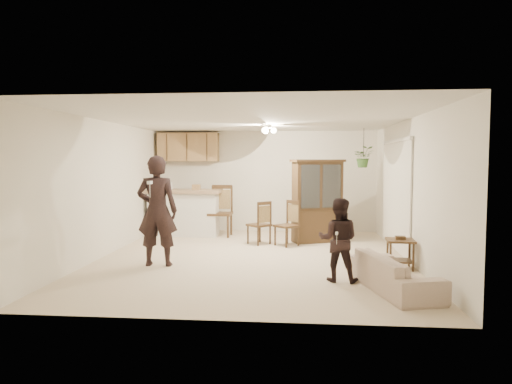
# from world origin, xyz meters

# --- Properties ---
(floor) EXTENTS (6.50, 6.50, 0.00)m
(floor) POSITION_xyz_m (0.00, 0.00, 0.00)
(floor) COLOR beige
(floor) RESTS_ON ground
(ceiling) EXTENTS (5.50, 6.50, 0.02)m
(ceiling) POSITION_xyz_m (0.00, 0.00, 2.50)
(ceiling) COLOR silver
(ceiling) RESTS_ON wall_back
(wall_back) EXTENTS (5.50, 0.02, 2.50)m
(wall_back) POSITION_xyz_m (0.00, 3.25, 1.25)
(wall_back) COLOR silver
(wall_back) RESTS_ON ground
(wall_front) EXTENTS (5.50, 0.02, 2.50)m
(wall_front) POSITION_xyz_m (0.00, -3.25, 1.25)
(wall_front) COLOR silver
(wall_front) RESTS_ON ground
(wall_left) EXTENTS (0.02, 6.50, 2.50)m
(wall_left) POSITION_xyz_m (-2.75, 0.00, 1.25)
(wall_left) COLOR silver
(wall_left) RESTS_ON ground
(wall_right) EXTENTS (0.02, 6.50, 2.50)m
(wall_right) POSITION_xyz_m (2.75, 0.00, 1.25)
(wall_right) COLOR silver
(wall_right) RESTS_ON ground
(breakfast_bar) EXTENTS (1.60, 0.55, 1.00)m
(breakfast_bar) POSITION_xyz_m (-1.85, 2.35, 0.50)
(breakfast_bar) COLOR silver
(breakfast_bar) RESTS_ON floor
(bar_top) EXTENTS (1.75, 0.70, 0.08)m
(bar_top) POSITION_xyz_m (-1.85, 2.35, 1.05)
(bar_top) COLOR tan
(bar_top) RESTS_ON breakfast_bar
(upper_cabinets) EXTENTS (1.50, 0.34, 0.70)m
(upper_cabinets) POSITION_xyz_m (-1.90, 3.07, 2.10)
(upper_cabinets) COLOR olive
(upper_cabinets) RESTS_ON wall_back
(vertical_blinds) EXTENTS (0.06, 2.30, 2.10)m
(vertical_blinds) POSITION_xyz_m (2.71, 0.90, 1.10)
(vertical_blinds) COLOR silver
(vertical_blinds) RESTS_ON wall_right
(ceiling_fixture) EXTENTS (0.36, 0.36, 0.20)m
(ceiling_fixture) POSITION_xyz_m (0.20, 1.20, 2.40)
(ceiling_fixture) COLOR beige
(ceiling_fixture) RESTS_ON ceiling
(hanging_plant) EXTENTS (0.43, 0.37, 0.48)m
(hanging_plant) POSITION_xyz_m (2.30, 2.40, 1.85)
(hanging_plant) COLOR #305421
(hanging_plant) RESTS_ON ceiling
(plant_cord) EXTENTS (0.01, 0.01, 0.65)m
(plant_cord) POSITION_xyz_m (2.30, 2.40, 2.17)
(plant_cord) COLOR black
(plant_cord) RESTS_ON ceiling
(sofa) EXTENTS (1.18, 2.00, 0.73)m
(sofa) POSITION_xyz_m (2.13, -1.87, 0.37)
(sofa) COLOR beige
(sofa) RESTS_ON floor
(adult) EXTENTS (0.68, 0.47, 1.80)m
(adult) POSITION_xyz_m (-1.54, -0.71, 0.90)
(adult) COLOR black
(adult) RESTS_ON floor
(child) EXTENTS (0.73, 0.62, 1.35)m
(child) POSITION_xyz_m (1.40, -1.45, 0.68)
(child) COLOR black
(child) RESTS_ON floor
(china_hutch) EXTENTS (1.22, 0.82, 1.79)m
(china_hutch) POSITION_xyz_m (1.24, 1.79, 0.88)
(china_hutch) COLOR #311F12
(china_hutch) RESTS_ON floor
(side_table) EXTENTS (0.47, 0.47, 0.54)m
(side_table) POSITION_xyz_m (2.49, -0.58, 0.25)
(side_table) COLOR #311F12
(side_table) RESTS_ON floor
(chair_bar) EXTENTS (0.54, 0.54, 1.19)m
(chair_bar) POSITION_xyz_m (-0.98, 2.32, 0.34)
(chair_bar) COLOR #311F12
(chair_bar) RESTS_ON floor
(chair_hutch_left) EXTENTS (0.59, 0.59, 0.94)m
(chair_hutch_left) POSITION_xyz_m (0.59, 1.28, 0.26)
(chair_hutch_left) COLOR #311F12
(chair_hutch_left) RESTS_ON floor
(chair_hutch_right) EXTENTS (0.57, 0.57, 0.92)m
(chair_hutch_right) POSITION_xyz_m (0.00, 1.42, 0.26)
(chair_hutch_right) COLOR #311F12
(chair_hutch_right) RESTS_ON floor
(controller_adult) EXTENTS (0.06, 0.16, 0.05)m
(controller_adult) POSITION_xyz_m (-1.52, -1.15, 1.43)
(controller_adult) COLOR white
(controller_adult) RESTS_ON adult
(controller_child) EXTENTS (0.05, 0.11, 0.03)m
(controller_child) POSITION_xyz_m (1.35, -1.73, 0.75)
(controller_child) COLOR white
(controller_child) RESTS_ON child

